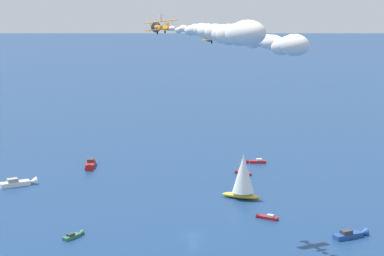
{
  "coord_description": "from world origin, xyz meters",
  "views": [
    {
      "loc": [
        -147.65,
        -36.49,
        54.15
      ],
      "look_at": [
        0.6,
        0.52,
        24.94
      ],
      "focal_mm": 65.25,
      "sensor_mm": 36.0,
      "label": 1
    }
  ],
  "objects_px": {
    "sailboat_far_port": "(243,176)",
    "biplane_wingman": "(216,37)",
    "motorboat_trailing": "(352,234)",
    "wingwalker_lead": "(161,17)",
    "motorboat_outer_ring_e": "(255,162)",
    "motorboat_ahead": "(243,173)",
    "motorboat_outer_ring_c": "(74,236)",
    "motorboat_offshore": "(20,183)",
    "motorboat_outer_ring_b": "(90,165)",
    "wingwalker_wingman": "(215,27)",
    "motorboat_inshore": "(266,217)",
    "biplane_lead": "(162,27)"
  },
  "relations": [
    {
      "from": "wingwalker_lead",
      "to": "wingwalker_wingman",
      "type": "bearing_deg",
      "value": -36.95
    },
    {
      "from": "motorboat_ahead",
      "to": "motorboat_outer_ring_e",
      "type": "height_order",
      "value": "motorboat_outer_ring_e"
    },
    {
      "from": "motorboat_offshore",
      "to": "biplane_wingman",
      "type": "xyz_separation_m",
      "value": [
        -21.62,
        -62.22,
        43.99
      ]
    },
    {
      "from": "motorboat_inshore",
      "to": "biplane_lead",
      "type": "relative_size",
      "value": 0.86
    },
    {
      "from": "motorboat_inshore",
      "to": "motorboat_offshore",
      "type": "distance_m",
      "value": 74.48
    },
    {
      "from": "biplane_wingman",
      "to": "sailboat_far_port",
      "type": "bearing_deg",
      "value": -5.86
    },
    {
      "from": "motorboat_outer_ring_b",
      "to": "motorboat_outer_ring_c",
      "type": "height_order",
      "value": "motorboat_outer_ring_b"
    },
    {
      "from": "motorboat_ahead",
      "to": "biplane_lead",
      "type": "bearing_deg",
      "value": 173.48
    },
    {
      "from": "motorboat_inshore",
      "to": "motorboat_outer_ring_b",
      "type": "xyz_separation_m",
      "value": [
        38.2,
        61.88,
        0.39
      ]
    },
    {
      "from": "motorboat_outer_ring_e",
      "to": "biplane_wingman",
      "type": "distance_m",
      "value": 78.92
    },
    {
      "from": "motorboat_trailing",
      "to": "biplane_lead",
      "type": "distance_m",
      "value": 63.45
    },
    {
      "from": "motorboat_inshore",
      "to": "biplane_lead",
      "type": "height_order",
      "value": "biplane_lead"
    },
    {
      "from": "motorboat_outer_ring_b",
      "to": "biplane_wingman",
      "type": "relative_size",
      "value": 1.63
    },
    {
      "from": "motorboat_outer_ring_e",
      "to": "motorboat_trailing",
      "type": "bearing_deg",
      "value": -153.53
    },
    {
      "from": "wingwalker_lead",
      "to": "motorboat_offshore",
      "type": "bearing_deg",
      "value": 57.38
    },
    {
      "from": "motorboat_outer_ring_b",
      "to": "wingwalker_lead",
      "type": "bearing_deg",
      "value": -144.91
    },
    {
      "from": "motorboat_outer_ring_c",
      "to": "biplane_wingman",
      "type": "xyz_separation_m",
      "value": [
        15.34,
        -29.32,
        44.36
      ]
    },
    {
      "from": "sailboat_far_port",
      "to": "motorboat_offshore",
      "type": "relative_size",
      "value": 1.45
    },
    {
      "from": "motorboat_inshore",
      "to": "biplane_lead",
      "type": "xyz_separation_m",
      "value": [
        -20.73,
        20.26,
        47.02
      ]
    },
    {
      "from": "motorboat_outer_ring_b",
      "to": "wingwalker_lead",
      "type": "height_order",
      "value": "wingwalker_lead"
    },
    {
      "from": "motorboat_outer_ring_e",
      "to": "wingwalker_wingman",
      "type": "relative_size",
      "value": 4.36
    },
    {
      "from": "motorboat_trailing",
      "to": "motorboat_ahead",
      "type": "bearing_deg",
      "value": 34.25
    },
    {
      "from": "motorboat_offshore",
      "to": "motorboat_outer_ring_c",
      "type": "bearing_deg",
      "value": -138.32
    },
    {
      "from": "motorboat_outer_ring_b",
      "to": "wingwalker_lead",
      "type": "xyz_separation_m",
      "value": [
        -59.03,
        -41.48,
        48.78
      ]
    },
    {
      "from": "motorboat_outer_ring_e",
      "to": "motorboat_ahead",
      "type": "bearing_deg",
      "value": 174.41
    },
    {
      "from": "motorboat_outer_ring_b",
      "to": "biplane_wingman",
      "type": "distance_m",
      "value": 81.85
    },
    {
      "from": "motorboat_outer_ring_b",
      "to": "motorboat_outer_ring_e",
      "type": "xyz_separation_m",
      "value": [
        18.54,
        -50.22,
        -0.31
      ]
    },
    {
      "from": "sailboat_far_port",
      "to": "biplane_wingman",
      "type": "xyz_separation_m",
      "value": [
        -24.37,
        2.5,
        38.53
      ]
    },
    {
      "from": "motorboat_outer_ring_c",
      "to": "sailboat_far_port",
      "type": "bearing_deg",
      "value": -38.7
    },
    {
      "from": "motorboat_trailing",
      "to": "wingwalker_lead",
      "type": "height_order",
      "value": "wingwalker_lead"
    },
    {
      "from": "motorboat_outer_ring_b",
      "to": "motorboat_inshore",
      "type": "bearing_deg",
      "value": -121.69
    },
    {
      "from": "sailboat_far_port",
      "to": "motorboat_outer_ring_e",
      "type": "xyz_separation_m",
      "value": [
        40.94,
        3.05,
        -5.77
      ]
    },
    {
      "from": "motorboat_outer_ring_b",
      "to": "motorboat_outer_ring_c",
      "type": "xyz_separation_m",
      "value": [
        -62.11,
        -21.45,
        -0.38
      ]
    },
    {
      "from": "motorboat_trailing",
      "to": "biplane_wingman",
      "type": "distance_m",
      "value": 54.49
    },
    {
      "from": "motorboat_inshore",
      "to": "motorboat_outer_ring_e",
      "type": "distance_m",
      "value": 57.93
    },
    {
      "from": "motorboat_inshore",
      "to": "motorboat_offshore",
      "type": "bearing_deg",
      "value": 79.91
    },
    {
      "from": "motorboat_outer_ring_b",
      "to": "motorboat_outer_ring_e",
      "type": "bearing_deg",
      "value": -69.73
    },
    {
      "from": "motorboat_outer_ring_b",
      "to": "biplane_lead",
      "type": "xyz_separation_m",
      "value": [
        -58.93,
        -41.62,
        46.63
      ]
    },
    {
      "from": "motorboat_outer_ring_b",
      "to": "motorboat_outer_ring_e",
      "type": "relative_size",
      "value": 1.62
    },
    {
      "from": "motorboat_inshore",
      "to": "motorboat_outer_ring_c",
      "type": "bearing_deg",
      "value": 120.6
    },
    {
      "from": "motorboat_ahead",
      "to": "motorboat_outer_ring_c",
      "type": "height_order",
      "value": "motorboat_outer_ring_c"
    },
    {
      "from": "motorboat_outer_ring_b",
      "to": "motorboat_outer_ring_c",
      "type": "relative_size",
      "value": 1.85
    },
    {
      "from": "motorboat_outer_ring_c",
      "to": "motorboat_outer_ring_e",
      "type": "relative_size",
      "value": 0.87
    },
    {
      "from": "sailboat_far_port",
      "to": "motorboat_inshore",
      "type": "bearing_deg",
      "value": -151.42
    },
    {
      "from": "biplane_wingman",
      "to": "motorboat_outer_ring_b",
      "type": "bearing_deg",
      "value": 47.35
    },
    {
      "from": "motorboat_inshore",
      "to": "motorboat_outer_ring_b",
      "type": "distance_m",
      "value": 72.72
    },
    {
      "from": "motorboat_inshore",
      "to": "biplane_wingman",
      "type": "height_order",
      "value": "biplane_wingman"
    },
    {
      "from": "sailboat_far_port",
      "to": "motorboat_inshore",
      "type": "xyz_separation_m",
      "value": [
        -15.8,
        -8.61,
        -5.85
      ]
    },
    {
      "from": "motorboat_outer_ring_e",
      "to": "motorboat_outer_ring_c",
      "type": "bearing_deg",
      "value": 160.37
    },
    {
      "from": "biplane_wingman",
      "to": "motorboat_outer_ring_e",
      "type": "bearing_deg",
      "value": 0.48
    }
  ]
}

